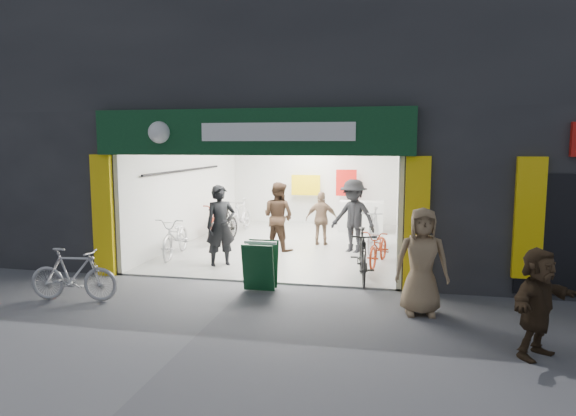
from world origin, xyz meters
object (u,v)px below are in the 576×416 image
(parked_bike, at_px, (73,274))
(bike_right_front, at_px, (363,255))
(pedestrian_near, at_px, (422,261))
(bike_left_front, at_px, (176,237))
(sandwich_board, at_px, (260,264))

(parked_bike, bearing_deg, bike_right_front, -70.91)
(pedestrian_near, bearing_deg, bike_left_front, 145.84)
(bike_left_front, relative_size, bike_right_front, 1.09)
(sandwich_board, bearing_deg, parked_bike, -158.13)
(parked_bike, distance_m, sandwich_board, 3.40)
(bike_right_front, relative_size, pedestrian_near, 1.00)
(parked_bike, distance_m, pedestrian_near, 6.14)
(bike_right_front, distance_m, parked_bike, 5.57)
(bike_left_front, relative_size, sandwich_board, 2.09)
(bike_right_front, distance_m, sandwich_board, 2.18)
(bike_right_front, bearing_deg, sandwich_board, -156.21)
(bike_left_front, xyz_separation_m, bike_right_front, (4.72, -1.34, 0.03))
(bike_left_front, height_order, bike_right_front, bike_right_front)
(parked_bike, xyz_separation_m, pedestrian_near, (6.10, 0.54, 0.41))
(sandwich_board, bearing_deg, bike_left_front, 138.32)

